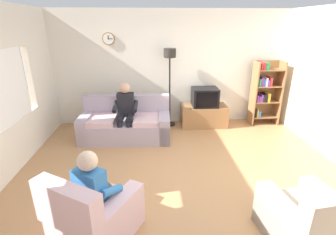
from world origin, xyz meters
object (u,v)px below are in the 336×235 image
tv_stand (204,116)px  person_in_left_armchair (97,188)px  couch (126,124)px  person_on_couch (125,109)px  armchair_near_bookshelf (308,223)px  bookshelf (264,92)px  floor_lamp (170,66)px  armchair_near_window (94,215)px  tv (205,97)px

tv_stand → person_in_left_armchair: (-1.91, -3.22, 0.35)m
couch → tv_stand: (1.84, 0.59, -0.06)m
person_in_left_armchair → person_on_couch: bearing=87.8°
armchair_near_bookshelf → tv_stand: bearing=97.1°
couch → person_in_left_armchair: size_ratio=1.73×
couch → person_on_couch: bearing=-79.5°
armchair_near_bookshelf → person_in_left_armchair: person_in_left_armchair is taller
bookshelf → person_on_couch: bearing=-166.9°
floor_lamp → armchair_near_window: (-1.13, -3.40, -1.16)m
tv_stand → armchair_near_bookshelf: (0.45, -3.58, 0.03)m
couch → person_in_left_armchair: person_in_left_armchair is taller
armchair_near_bookshelf → person_in_left_armchair: size_ratio=0.87×
couch → floor_lamp: (1.01, 0.69, 1.14)m
tv_stand → person_in_left_armchair: 3.76m
floor_lamp → couch: bearing=-145.7°
tv_stand → armchair_near_window: (-1.96, -3.30, 0.03)m
floor_lamp → tv: bearing=-8.4°
bookshelf → armchair_near_window: (-3.44, -3.37, -0.53)m
bookshelf → person_in_left_armchair: size_ratio=1.38×
tv_stand → bookshelf: (1.48, 0.07, 0.56)m
person_in_left_armchair → tv_stand: bearing=59.3°
person_in_left_armchair → tv: bearing=59.1°
armchair_near_window → person_on_couch: size_ratio=0.94×
floor_lamp → person_in_left_armchair: size_ratio=1.65×
bookshelf → person_in_left_armchair: 4.73m
bookshelf → armchair_near_window: size_ratio=1.33×
floor_lamp → armchair_near_window: bearing=-108.4°
floor_lamp → armchair_near_bookshelf: 4.06m
couch → armchair_near_window: same height
armchair_near_window → tv: bearing=59.1°
tv_stand → armchair_near_window: 3.84m
tv → bookshelf: bookshelf is taller
tv → person_in_left_armchair: bearing=-120.9°
bookshelf → armchair_near_window: bearing=-135.6°
armchair_near_bookshelf → bookshelf: bearing=74.1°
couch → tv_stand: 1.93m
armchair_near_bookshelf → armchair_near_window: bearing=173.4°
tv → person_on_couch: bearing=-159.7°
armchair_near_window → person_in_left_armchair: 0.33m
bookshelf → person_on_couch: (-3.30, -0.77, -0.12)m
armchair_near_bookshelf → person_in_left_armchair: bearing=171.4°
armchair_near_bookshelf → person_on_couch: 3.68m
floor_lamp → person_in_left_armchair: 3.59m
tv_stand → bookshelf: 1.58m
tv_stand → floor_lamp: bearing=173.2°
floor_lamp → person_on_couch: floor_lamp is taller
armchair_near_bookshelf → person_in_left_armchair: (-2.36, 0.36, 0.32)m
armchair_near_bookshelf → person_on_couch: bearing=128.2°
couch → floor_lamp: bearing=34.3°
bookshelf → person_in_left_armchair: bookshelf is taller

